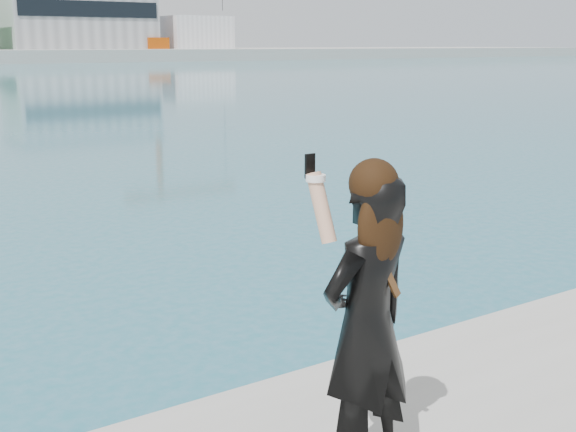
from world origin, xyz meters
The scene contains 3 objects.
warehouse_grey_right centered at (40.00, 127.98, 8.26)m, with size 25.50×15.35×12.50m.
ancillary_shed centered at (62.00, 126.00, 5.00)m, with size 12.00×10.00×6.00m, color silver.
woman centered at (0.62, -0.14, 1.63)m, with size 0.61×0.44×1.63m.
Camera 1 is at (-1.52, -2.68, 2.93)m, focal length 45.00 mm.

